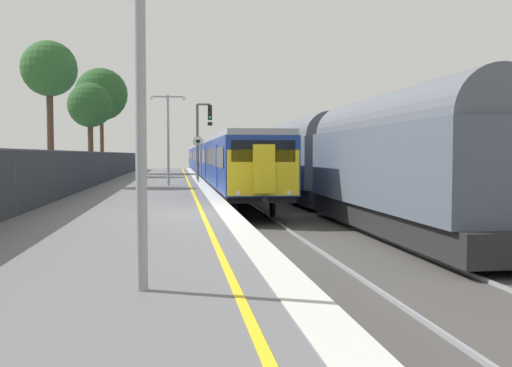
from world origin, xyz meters
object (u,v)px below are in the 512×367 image
Objects in this scene: freight_train_adjacent_track at (337,158)px; background_tree_left at (48,71)px; background_tree_centre at (101,96)px; background_tree_right at (90,107)px; platform_lamp_mid at (168,131)px; platform_lamp_near at (140,49)px; signal_gantry at (201,132)px; commuter_train_at_platform at (212,159)px; speed_limit_sign at (198,153)px.

background_tree_left is (-13.81, 6.28, 4.48)m from freight_train_adjacent_track.
freight_train_adjacent_track is 30.73m from background_tree_centre.
platform_lamp_mid is at bearing -65.64° from background_tree_right.
background_tree_centre reaches higher than platform_lamp_near.
signal_gantry is at bearing 86.13° from platform_lamp_near.
freight_train_adjacent_track is at bearing -68.26° from signal_gantry.
signal_gantry is (-1.48, -11.89, 1.93)m from commuter_train_at_platform.
commuter_train_at_platform is at bearing 82.91° from signal_gantry.
freight_train_adjacent_track is 3.86× the size of background_tree_right.
speed_limit_sign is 27.93m from platform_lamp_near.
background_tree_right is at bearing 142.35° from signal_gantry.
commuter_train_at_platform is 6.47× the size of background_tree_centre.
platform_lamp_near is (-2.13, -31.54, -0.22)m from signal_gantry.
platform_lamp_mid is 0.53× the size of background_tree_centre.
commuter_train_at_platform is at bearing 29.75° from background_tree_right.
platform_lamp_near reaches higher than commuter_train_at_platform.
freight_train_adjacent_track is 9.88× the size of speed_limit_sign.
platform_lamp_near is 45.34m from background_tree_centre.
platform_lamp_mid is (-2.13, -7.11, -0.23)m from signal_gantry.
platform_lamp_near is (-1.76, -27.85, 1.20)m from speed_limit_sign.
background_tree_left reaches higher than platform_lamp_mid.
commuter_train_at_platform is 22.22m from background_tree_left.
background_tree_left is (-6.19, 24.07, 3.06)m from platform_lamp_near.
platform_lamp_mid is 14.95m from background_tree_right.
platform_lamp_mid is at bearing 90.00° from platform_lamp_near.
background_tree_left is at bearing -154.59° from speed_limit_sign.
signal_gantry is 0.55× the size of background_tree_centre.
platform_lamp_near is (-7.61, -17.79, 1.43)m from freight_train_adjacent_track.
background_tree_left reaches higher than signal_gantry.
background_tree_left is at bearing -176.66° from platform_lamp_mid.
commuter_train_at_platform is 11.88m from background_tree_right.
background_tree_left reaches higher than freight_train_adjacent_track.
background_tree_centre is (-9.73, 1.33, 5.63)m from commuter_train_at_platform.
background_tree_left is at bearing 104.42° from platform_lamp_near.
commuter_train_at_platform is at bearing 85.25° from platform_lamp_near.
signal_gantry reaches higher than commuter_train_at_platform.
freight_train_adjacent_track is at bearing -81.12° from commuter_train_at_platform.
background_tree_left reaches higher than platform_lamp_near.
freight_train_adjacent_track is 14.89m from signal_gantry.
platform_lamp_mid is 0.65× the size of background_tree_left.
freight_train_adjacent_track is 5.55× the size of platform_lamp_near.
commuter_train_at_platform is at bearing 63.15° from background_tree_left.
background_tree_left reaches higher than commuter_train_at_platform.
commuter_train_at_platform is 11.75× the size of signal_gantry.
speed_limit_sign is (-1.85, -15.58, 0.51)m from commuter_train_at_platform.
freight_train_adjacent_track is at bearing -63.00° from background_tree_centre.
background_tree_right reaches higher than signal_gantry.
signal_gantry is 3.97m from speed_limit_sign.
commuter_train_at_platform is 12.10× the size of platform_lamp_near.
platform_lamp_near is at bearing -94.75° from commuter_train_at_platform.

